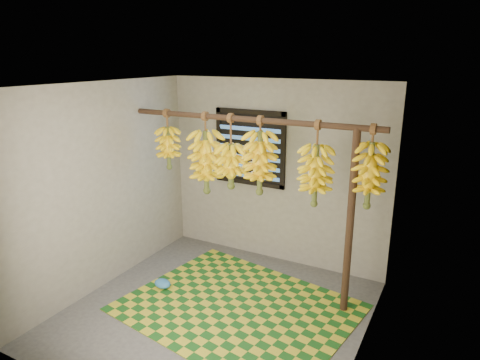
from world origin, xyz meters
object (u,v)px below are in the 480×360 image
Objects in this scene: support_post at (350,225)px; banana_bunch_c at (231,166)px; banana_bunch_d at (260,163)px; banana_bunch_e at (315,176)px; banana_bunch_a at (168,148)px; woven_mat at (238,307)px; plastic_bag at (163,284)px; banana_bunch_b at (206,162)px; banana_bunch_f at (369,176)px.

banana_bunch_c is at bearing 180.00° from support_post.
banana_bunch_e is at bearing -0.00° from banana_bunch_d.
banana_bunch_a is at bearing 180.00° from banana_bunch_e.
banana_bunch_d reaches higher than woven_mat.
banana_bunch_b is (0.29, 0.56, 1.40)m from plastic_bag.
banana_bunch_d is at bearing 0.00° from banana_bunch_b.
plastic_bag is at bearing -138.16° from banana_bunch_c.
banana_bunch_d is at bearing 180.00° from support_post.
banana_bunch_f is (2.18, 0.56, 1.49)m from plastic_bag.
banana_bunch_b is 0.33m from banana_bunch_c.
banana_bunch_a is 0.85× the size of banana_bunch_d.
plastic_bag is 2.23m from banana_bunch_e.
woven_mat is at bearing -141.52° from banana_bunch_e.
banana_bunch_a is 0.88× the size of banana_bunch_f.
banana_bunch_b is at bearing 180.00° from banana_bunch_f.
woven_mat is at bearing -156.67° from banana_bunch_f.
banana_bunch_d is at bearing 180.00° from banana_bunch_f.
banana_bunch_c and banana_bunch_f have the same top height.
banana_bunch_e is at bearing 19.03° from plastic_bag.
banana_bunch_c is (-0.36, 0.51, 1.45)m from woven_mat.
banana_bunch_a and banana_bunch_d have the same top height.
banana_bunch_b is 0.70m from banana_bunch_d.
banana_bunch_a is 1.25m from banana_bunch_d.
banana_bunch_a is at bearing -180.00° from banana_bunch_b.
banana_bunch_c is (-1.40, 0.00, 0.45)m from support_post.
banana_bunch_e reaches higher than plastic_bag.
woven_mat is 1.61m from banana_bunch_d.
banana_bunch_a is at bearing 114.09° from plastic_bag.
banana_bunch_f is at bearing 23.33° from woven_mat.
banana_bunch_a is at bearing 157.59° from woven_mat.
banana_bunch_c is at bearing 180.00° from banana_bunch_d.
woven_mat is 2.81× the size of banana_bunch_f.
woven_mat is 2.01m from banana_bunch_f.
banana_bunch_e is at bearing 38.48° from woven_mat.
banana_bunch_e is (0.64, 0.51, 1.47)m from woven_mat.
banana_bunch_d is (0.99, 0.56, 1.48)m from plastic_bag.
banana_bunch_f is (1.19, 0.51, 1.54)m from woven_mat.
banana_bunch_e is at bearing 0.00° from banana_bunch_a.
support_post is at bearing 0.00° from banana_bunch_b.
support_post is 0.56m from banana_bunch_f.
woven_mat is 10.33× the size of plastic_bag.
support_post is 2.20× the size of banana_bunch_e.
banana_bunch_a is at bearing -180.00° from banana_bunch_c.
banana_bunch_b is at bearing 62.41° from plastic_bag.
banana_bunch_e is (1.34, -0.00, 0.01)m from banana_bunch_b.
woven_mat is 2.59× the size of banana_bunch_e.
banana_bunch_b and banana_bunch_d have the same top height.
support_post is 2.34× the size of banana_bunch_c.
woven_mat is at bearing -22.41° from banana_bunch_a.
banana_bunch_f is at bearing 0.00° from banana_bunch_c.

